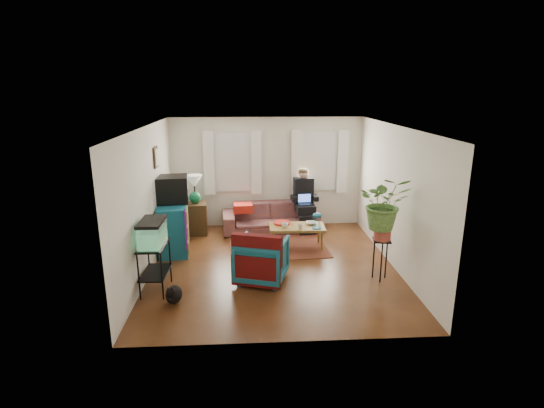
{
  "coord_description": "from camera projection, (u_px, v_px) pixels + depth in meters",
  "views": [
    {
      "loc": [
        -0.47,
        -7.41,
        3.26
      ],
      "look_at": [
        0.0,
        0.4,
        1.1
      ],
      "focal_mm": 28.0,
      "sensor_mm": 36.0,
      "label": 1
    }
  ],
  "objects": [
    {
      "name": "window_right",
      "position": [
        319.0,
        162.0,
        10.07
      ],
      "size": [
        1.08,
        0.04,
        1.38
      ],
      "primitive_type": "cube",
      "color": "white",
      "rests_on": "wall_back"
    },
    {
      "name": "snack_tray",
      "position": [
        282.0,
        223.0,
        8.96
      ],
      "size": [
        0.36,
        0.36,
        0.04
      ],
      "primitive_type": "cylinder",
      "rotation": [
        0.0,
        0.0,
        -0.03
      ],
      "color": "#B21414",
      "rests_on": "coffee_table"
    },
    {
      "name": "aquarium",
      "position": [
        152.0,
        232.0,
        6.78
      ],
      "size": [
        0.38,
        0.67,
        0.43
      ],
      "primitive_type": "cube",
      "rotation": [
        0.0,
        0.0,
        -0.03
      ],
      "color": "#7FD899",
      "rests_on": "aquarium_stand"
    },
    {
      "name": "dresser",
      "position": [
        173.0,
        227.0,
        8.64
      ],
      "size": [
        0.69,
        1.18,
        1.01
      ],
      "primitive_type": "cube",
      "rotation": [
        0.0,
        0.0,
        0.12
      ],
      "color": "#135374",
      "rests_on": "floor"
    },
    {
      "name": "potted_plant",
      "position": [
        384.0,
        211.0,
        7.13
      ],
      "size": [
        0.96,
        0.86,
        0.94
      ],
      "primitive_type": "imported",
      "rotation": [
        0.0,
        0.0,
        -0.18
      ],
      "color": "#599947",
      "rests_on": "plant_stand"
    },
    {
      "name": "table_lamp",
      "position": [
        195.0,
        190.0,
        9.53
      ],
      "size": [
        0.39,
        0.39,
        0.66
      ],
      "primitive_type": null,
      "rotation": [
        0.0,
        0.0,
        0.06
      ],
      "color": "white",
      "rests_on": "side_table"
    },
    {
      "name": "sofa",
      "position": [
        270.0,
        213.0,
        9.89
      ],
      "size": [
        2.27,
        1.03,
        0.87
      ],
      "primitive_type": "imported",
      "rotation": [
        0.0,
        0.0,
        0.07
      ],
      "color": "brown",
      "rests_on": "floor"
    },
    {
      "name": "crt_tv",
      "position": [
        172.0,
        189.0,
        8.55
      ],
      "size": [
        0.68,
        0.63,
        0.54
      ],
      "primitive_type": "cube",
      "rotation": [
        0.0,
        0.0,
        0.12
      ],
      "color": "black",
      "rests_on": "dresser"
    },
    {
      "name": "serape_throw",
      "position": [
        257.0,
        255.0,
        6.97
      ],
      "size": [
        0.86,
        0.43,
        0.69
      ],
      "primitive_type": "cube",
      "rotation": [
        0.0,
        0.0,
        -0.3
      ],
      "color": "#9E0A0A",
      "rests_on": "armchair"
    },
    {
      "name": "cup_b",
      "position": [
        300.0,
        227.0,
        8.63
      ],
      "size": [
        0.11,
        0.11,
        0.1
      ],
      "primitive_type": "imported",
      "rotation": [
        0.0,
        0.0,
        -0.03
      ],
      "color": "beige",
      "rests_on": "coffee_table"
    },
    {
      "name": "ceiling",
      "position": [
        273.0,
        127.0,
        7.33
      ],
      "size": [
        4.5,
        5.0,
        0.01
      ],
      "primitive_type": "cube",
      "color": "white",
      "rests_on": "wall_back"
    },
    {
      "name": "floor",
      "position": [
        273.0,
        265.0,
        8.03
      ],
      "size": [
        4.5,
        5.0,
        0.01
      ],
      "primitive_type": "cube",
      "color": "#4F2B14",
      "rests_on": "ground"
    },
    {
      "name": "wall_right",
      "position": [
        395.0,
        197.0,
        7.81
      ],
      "size": [
        0.01,
        5.0,
        2.6
      ],
      "primitive_type": "cube",
      "color": "silver",
      "rests_on": "floor"
    },
    {
      "name": "plant_stand",
      "position": [
        380.0,
        260.0,
        7.36
      ],
      "size": [
        0.36,
        0.36,
        0.74
      ],
      "primitive_type": "cube",
      "rotation": [
        0.0,
        0.0,
        -0.18
      ],
      "color": "black",
      "rests_on": "floor"
    },
    {
      "name": "wall_left",
      "position": [
        147.0,
        201.0,
        7.55
      ],
      "size": [
        0.01,
        5.0,
        2.6
      ],
      "primitive_type": "cube",
      "color": "silver",
      "rests_on": "floor"
    },
    {
      "name": "picture_frame",
      "position": [
        156.0,
        157.0,
        8.2
      ],
      "size": [
        0.04,
        0.32,
        0.4
      ],
      "primitive_type": "cube",
      "color": "#3D2616",
      "rests_on": "wall_left"
    },
    {
      "name": "window_left",
      "position": [
        233.0,
        163.0,
        9.95
      ],
      "size": [
        1.08,
        0.04,
        1.38
      ],
      "primitive_type": "cube",
      "color": "white",
      "rests_on": "wall_back"
    },
    {
      "name": "curtains_left",
      "position": [
        233.0,
        163.0,
        9.88
      ],
      "size": [
        1.36,
        0.06,
        1.5
      ],
      "primitive_type": "cube",
      "color": "white",
      "rests_on": "wall_back"
    },
    {
      "name": "birdcage",
      "position": [
        317.0,
        220.0,
        8.64
      ],
      "size": [
        0.19,
        0.19,
        0.33
      ],
      "primitive_type": null,
      "rotation": [
        0.0,
        0.0,
        -0.03
      ],
      "color": "#115B6B",
      "rests_on": "coffee_table"
    },
    {
      "name": "area_rug",
      "position": [
        277.0,
        246.0,
        9.0
      ],
      "size": [
        2.13,
        1.77,
        0.01
      ],
      "primitive_type": "cube",
      "rotation": [
        0.0,
        0.0,
        0.09
      ],
      "color": "brown",
      "rests_on": "floor"
    },
    {
      "name": "curtains_right",
      "position": [
        320.0,
        162.0,
        10.0
      ],
      "size": [
        1.36,
        0.06,
        1.5
      ],
      "primitive_type": "cube",
      "color": "white",
      "rests_on": "wall_back"
    },
    {
      "name": "coffee_table",
      "position": [
        297.0,
        237.0,
        8.89
      ],
      "size": [
        1.16,
        0.66,
        0.47
      ],
      "primitive_type": "cube",
      "rotation": [
        0.0,
        0.0,
        -0.03
      ],
      "color": "brown",
      "rests_on": "floor"
    },
    {
      "name": "black_cat",
      "position": [
        174.0,
        293.0,
        6.6
      ],
      "size": [
        0.29,
        0.42,
        0.34
      ],
      "primitive_type": "ellipsoid",
      "rotation": [
        0.0,
        0.0,
        -0.1
      ],
      "color": "black",
      "rests_on": "floor"
    },
    {
      "name": "wall_front",
      "position": [
        286.0,
        250.0,
        5.27
      ],
      "size": [
        4.5,
        0.01,
        2.6
      ],
      "primitive_type": "cube",
      "color": "silver",
      "rests_on": "floor"
    },
    {
      "name": "aquarium_stand",
      "position": [
        155.0,
        268.0,
        6.94
      ],
      "size": [
        0.43,
        0.74,
        0.81
      ],
      "primitive_type": "cube",
      "rotation": [
        0.0,
        0.0,
        -0.03
      ],
      "color": "black",
      "rests_on": "floor"
    },
    {
      "name": "cup_a",
      "position": [
        285.0,
        225.0,
        8.7
      ],
      "size": [
        0.13,
        0.13,
        0.1
      ],
      "primitive_type": "imported",
      "rotation": [
        0.0,
        0.0,
        -0.03
      ],
      "color": "white",
      "rests_on": "coffee_table"
    },
    {
      "name": "seated_person",
      "position": [
        304.0,
        202.0,
        9.93
      ],
      "size": [
        0.6,
        0.72,
        1.32
      ],
      "primitive_type": null,
      "rotation": [
        0.0,
        0.0,
        0.07
      ],
      "color": "black",
      "rests_on": "sofa"
    },
    {
      "name": "bowl",
      "position": [
        311.0,
        223.0,
        8.92
      ],
      "size": [
        0.23,
        0.23,
        0.06
      ],
      "primitive_type": "imported",
      "rotation": [
        0.0,
        0.0,
        -0.03
      ],
      "color": "white",
      "rests_on": "coffee_table"
    },
    {
      "name": "armchair",
      "position": [
        262.0,
        258.0,
        7.32
      ],
      "size": [
        1.0,
        0.97,
        0.84
      ],
      "primitive_type": "imported",
      "rotation": [
        0.0,
        0.0,
        2.84
      ],
      "color": "#136A73",
      "rests_on": "floor"
    },
    {
      "name": "wall_back",
      "position": [
        267.0,
        172.0,
        10.09
      ],
      "size": [
        4.5,
        0.01,
        2.6
      ],
      "primitive_type": "cube",
      "color": "silver",
      "rests_on": "floor"
    },
    {
      "name": "side_table",
      "position": [
        196.0,
        218.0,
        9.71
      ],
      "size": [
        0.52,
        0.52,
        0.72
      ],
      "primitive_type": "cube",
      "rotation": [
        0.0,
        0.0,
        0.06
      ],
      "color": "#3B1F16",
      "rests_on": "floor"
    }
  ]
}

